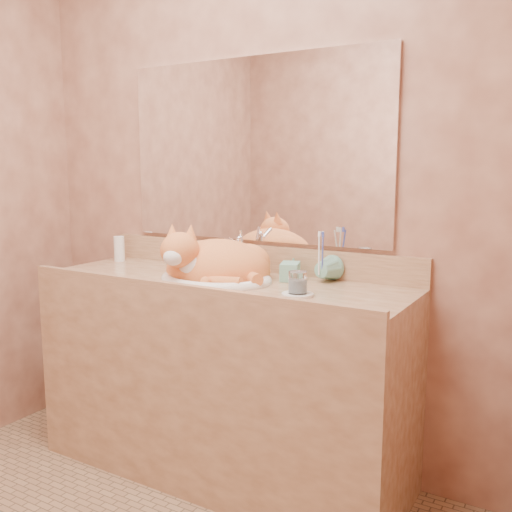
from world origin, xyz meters
The scene contains 12 objects.
wall_back centered at (0.00, 1.00, 1.25)m, with size 2.40×0.02×2.50m, color brown.
vanity_counter centered at (0.00, 0.72, 0.42)m, with size 1.60×0.55×0.85m, color brown, non-canonical shape.
mirror centered at (0.00, 0.99, 1.39)m, with size 1.30×0.02×0.80m, color white.
sink_basin centered at (-0.01, 0.70, 0.92)m, with size 0.48×0.40×0.15m, color white, non-canonical shape.
faucet centered at (-0.01, 0.89, 0.94)m, with size 0.05×0.13×0.18m, color white, non-canonical shape.
cat centered at (-0.03, 0.71, 0.93)m, with size 0.45×0.37×0.24m, color orange, non-canonical shape.
soap_dispenser centered at (0.27, 0.82, 0.93)m, with size 0.07×0.08×0.17m, color #70B39D.
toothbrush_cup centered at (0.39, 0.88, 0.90)m, with size 0.11×0.11×0.10m, color #70B39D.
toothbrushes centered at (0.39, 0.88, 0.98)m, with size 0.04×0.04×0.22m, color white, non-canonical shape.
saucer centered at (0.41, 0.63, 0.85)m, with size 0.12×0.12×0.01m, color white.
water_glass centered at (0.41, 0.63, 0.90)m, with size 0.07×0.07×0.08m, color silver.
lotion_bottle centered at (-0.71, 0.87, 0.91)m, with size 0.05×0.05×0.12m, color white.
Camera 1 is at (1.32, -1.21, 1.32)m, focal length 40.00 mm.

